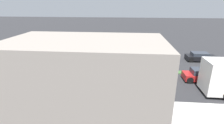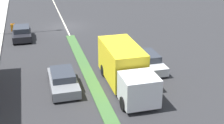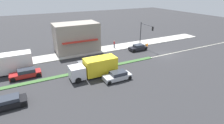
# 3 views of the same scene
# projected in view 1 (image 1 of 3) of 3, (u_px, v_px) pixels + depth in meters

# --- Properties ---
(ground_plane) EXTENTS (160.00, 160.00, 0.00)m
(ground_plane) POSITION_uv_depth(u_px,v_px,m) (125.00, 71.00, 22.00)
(ground_plane) COLOR #2B2B2D
(sidewalk_right) EXTENTS (4.00, 73.00, 0.12)m
(sidewalk_right) POSITION_uv_depth(u_px,v_px,m) (128.00, 114.00, 13.46)
(sidewalk_right) COLOR #B2AFA8
(sidewalk_right) RESTS_ON ground
(median_strip) EXTENTS (0.90, 46.00, 0.10)m
(median_strip) POSITION_uv_depth(u_px,v_px,m) (199.00, 73.00, 21.18)
(median_strip) COLOR #3D6633
(median_strip) RESTS_ON ground
(building_corner_store) EXTENTS (5.93, 9.29, 6.05)m
(building_corner_store) POSITION_uv_depth(u_px,v_px,m) (87.00, 87.00, 10.99)
(building_corner_store) COLOR gray
(building_corner_store) RESTS_ON sidewalk_right
(delivery_truck) EXTENTS (2.44, 7.50, 2.87)m
(delivery_truck) POSITION_uv_depth(u_px,v_px,m) (117.00, 54.00, 23.70)
(delivery_truck) COLOR silver
(delivery_truck) RESTS_ON ground
(suv_grey) EXTENTS (1.92, 4.39, 1.29)m
(suv_grey) POSITION_uv_depth(u_px,v_px,m) (107.00, 72.00, 19.91)
(suv_grey) COLOR slate
(suv_grey) RESTS_ON ground
(suv_black) EXTENTS (1.91, 4.10, 1.26)m
(suv_black) POSITION_uv_depth(u_px,v_px,m) (201.00, 57.00, 25.53)
(suv_black) COLOR black
(suv_black) RESTS_ON ground
(sedan_silver) EXTENTS (1.79, 4.30, 1.33)m
(sedan_silver) POSITION_uv_depth(u_px,v_px,m) (102.00, 54.00, 26.83)
(sedan_silver) COLOR #B7BABF
(sedan_silver) RESTS_ON ground
(hatchback_red) EXTENTS (1.74, 4.52, 1.39)m
(hatchback_red) POSITION_uv_depth(u_px,v_px,m) (205.00, 75.00, 18.93)
(hatchback_red) COLOR #AD1E1E
(hatchback_red) RESTS_ON ground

